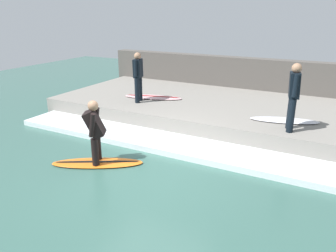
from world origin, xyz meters
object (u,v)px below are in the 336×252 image
Objects in this scene: surfer_riding at (95,129)px; surfer_waiting_far at (138,75)px; surfer_waiting_near at (293,94)px; surfboard_riding at (97,163)px; surfboard_waiting_far at (153,97)px; surfboard_waiting_near at (284,120)px.

surfer_riding is 0.92× the size of surfer_waiting_far.
surfer_riding is at bearing 127.47° from surfer_waiting_near.
surfboard_riding is 1.01× the size of surfboard_waiting_far.
surfer_riding is (0.00, 0.00, 0.82)m from surfboard_riding.
surfer_waiting_near is 4.68m from surfer_waiting_far.
surfer_waiting_far is (-0.11, 4.43, 0.84)m from surfboard_waiting_near.
surfboard_waiting_near is 1.18× the size of surfer_waiting_far.
surfboard_waiting_near is 0.90× the size of surfboard_waiting_far.
surfer_riding reaches higher than surfboard_waiting_far.
surfer_waiting_near is 0.88× the size of surfboard_waiting_near.
surfboard_waiting_far is at bearing -15.28° from surfer_waiting_far.
surfboard_waiting_far is (1.14, 4.48, -0.88)m from surfer_waiting_near.
surfer_waiting_near is at bearing -104.32° from surfboard_waiting_far.
surfboard_riding is 1.33× the size of surfer_waiting_far.
surfer_riding is 4.63m from surfer_waiting_near.
surfer_waiting_far is at bearing 83.49° from surfer_waiting_near.
surfer_waiting_far is 0.76× the size of surfboard_waiting_far.
surfboard_waiting_far is (3.93, 0.84, -0.28)m from surfer_riding.
surfer_riding is 0.70× the size of surfboard_waiting_far.
surfer_waiting_far is at bearing 16.82° from surfer_riding.
surfboard_waiting_near is at bearing -88.55° from surfer_waiting_far.
surfer_waiting_near is at bearing -52.53° from surfer_riding.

